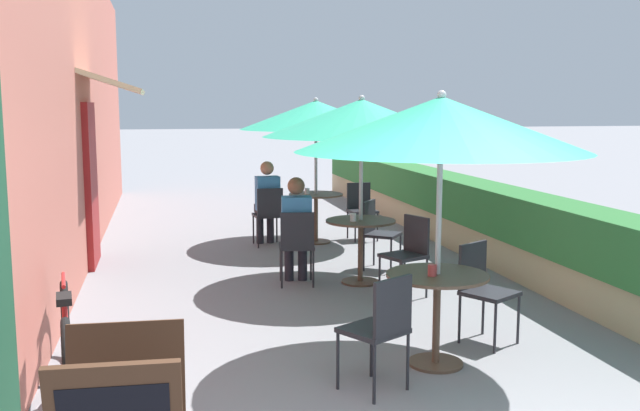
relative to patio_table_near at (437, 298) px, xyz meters
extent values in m
cube|color=#C66B5B|center=(-3.16, 5.12, 1.55)|extent=(0.24, 14.09, 4.20)
cube|color=maroon|center=(-3.00, 4.41, 0.50)|extent=(0.08, 0.96, 2.10)
cube|color=beige|center=(-2.69, 4.41, 1.80)|extent=(0.78, 1.80, 0.30)
cube|color=tan|center=(2.14, 5.02, -0.33)|extent=(0.44, 13.09, 0.45)
cube|color=#2D6B33|center=(2.14, 5.02, 0.18)|extent=(0.60, 12.44, 0.56)
cylinder|color=brown|center=(0.00, 0.00, -0.54)|extent=(0.44, 0.44, 0.02)
cylinder|color=brown|center=(0.00, 0.00, -0.18)|extent=(0.06, 0.06, 0.73)
cylinder|color=brown|center=(0.00, 0.00, 0.18)|extent=(0.81, 0.81, 0.02)
cylinder|color=#B7B7BC|center=(0.00, 0.00, 0.49)|extent=(0.04, 0.04, 2.08)
cone|color=#2DAD84|center=(0.00, 0.00, 1.37)|extent=(2.27, 2.27, 0.43)
sphere|color=#B7B7BC|center=(0.00, 0.00, 1.59)|extent=(0.07, 0.07, 0.07)
cube|color=#232328|center=(0.64, 0.38, -0.10)|extent=(0.55, 0.55, 0.04)
cube|color=#232328|center=(0.55, 0.54, 0.11)|extent=(0.34, 0.22, 0.42)
cylinder|color=#232328|center=(0.58, 0.13, -0.33)|extent=(0.02, 0.02, 0.45)
cylinder|color=#232328|center=(0.89, 0.32, -0.33)|extent=(0.02, 0.02, 0.45)
cylinder|color=#232328|center=(0.39, 0.44, -0.33)|extent=(0.02, 0.02, 0.45)
cylinder|color=#232328|center=(0.70, 0.63, -0.33)|extent=(0.02, 0.02, 0.45)
cube|color=#232328|center=(-0.64, -0.38, -0.10)|extent=(0.55, 0.55, 0.04)
cube|color=#232328|center=(-0.55, -0.54, 0.11)|extent=(0.34, 0.22, 0.42)
cylinder|color=#232328|center=(-0.58, -0.13, -0.33)|extent=(0.02, 0.02, 0.45)
cylinder|color=#232328|center=(-0.89, -0.32, -0.33)|extent=(0.02, 0.02, 0.45)
cylinder|color=#232328|center=(-0.39, -0.44, -0.33)|extent=(0.02, 0.02, 0.45)
cylinder|color=#232328|center=(-0.70, -0.63, -0.33)|extent=(0.02, 0.02, 0.45)
cylinder|color=#B73D3D|center=(-0.07, -0.05, 0.24)|extent=(0.07, 0.07, 0.09)
cylinder|color=brown|center=(0.13, 2.69, -0.54)|extent=(0.44, 0.44, 0.02)
cylinder|color=brown|center=(0.13, 2.69, -0.18)|extent=(0.06, 0.06, 0.73)
cylinder|color=brown|center=(0.13, 2.69, 0.18)|extent=(0.81, 0.81, 0.02)
cylinder|color=#B7B7BC|center=(0.13, 2.69, 0.49)|extent=(0.04, 0.04, 2.08)
cone|color=#2DAD84|center=(0.13, 2.69, 1.37)|extent=(2.27, 2.27, 0.43)
sphere|color=#B7B7BC|center=(0.13, 2.69, 1.59)|extent=(0.07, 0.07, 0.07)
cube|color=#232328|center=(-0.61, 2.79, -0.10)|extent=(0.45, 0.45, 0.04)
cube|color=#232328|center=(-0.63, 2.61, 0.11)|extent=(0.38, 0.08, 0.42)
cylinder|color=#232328|center=(-0.41, 2.95, -0.33)|extent=(0.02, 0.02, 0.45)
cylinder|color=#232328|center=(-0.76, 2.99, -0.33)|extent=(0.02, 0.02, 0.45)
cylinder|color=#232328|center=(-0.45, 2.59, -0.33)|extent=(0.02, 0.02, 0.45)
cylinder|color=#232328|center=(-0.81, 2.64, -0.33)|extent=(0.02, 0.02, 0.45)
cylinder|color=#23232D|center=(-0.51, 2.96, -0.32)|extent=(0.11, 0.11, 0.47)
cylinder|color=#23232D|center=(-0.66, 2.98, -0.32)|extent=(0.11, 0.11, 0.47)
cube|color=#23232D|center=(-0.60, 2.88, -0.02)|extent=(0.34, 0.40, 0.12)
cube|color=teal|center=(-0.61, 2.77, 0.23)|extent=(0.37, 0.26, 0.50)
sphere|color=brown|center=(-0.61, 2.79, 0.60)|extent=(0.20, 0.20, 0.20)
cube|color=#232328|center=(0.42, 2.00, -0.10)|extent=(0.52, 0.52, 0.04)
cube|color=#232328|center=(0.59, 2.08, 0.11)|extent=(0.17, 0.36, 0.42)
cylinder|color=#232328|center=(0.18, 2.10, -0.33)|extent=(0.02, 0.02, 0.45)
cylinder|color=#232328|center=(0.32, 1.77, -0.33)|extent=(0.02, 0.02, 0.45)
cylinder|color=#232328|center=(0.51, 2.24, -0.33)|extent=(0.02, 0.02, 0.45)
cylinder|color=#232328|center=(0.65, 1.91, -0.33)|extent=(0.02, 0.02, 0.45)
cube|color=#232328|center=(0.59, 3.29, -0.10)|extent=(0.56, 0.56, 0.04)
cube|color=#232328|center=(0.44, 3.40, 0.11)|extent=(0.26, 0.32, 0.42)
cylinder|color=#232328|center=(0.62, 3.03, -0.33)|extent=(0.02, 0.02, 0.45)
cylinder|color=#232328|center=(0.84, 3.32, -0.33)|extent=(0.02, 0.02, 0.45)
cylinder|color=#232328|center=(0.33, 3.25, -0.33)|extent=(0.02, 0.02, 0.45)
cylinder|color=#232328|center=(0.55, 3.54, -0.33)|extent=(0.02, 0.02, 0.45)
cylinder|color=white|center=(0.02, 2.62, 0.24)|extent=(0.07, 0.07, 0.09)
cylinder|color=brown|center=(0.15, 5.22, -0.54)|extent=(0.44, 0.44, 0.02)
cylinder|color=brown|center=(0.15, 5.22, -0.18)|extent=(0.06, 0.06, 0.73)
cylinder|color=brown|center=(0.15, 5.22, 0.18)|extent=(0.81, 0.81, 0.02)
cylinder|color=#B7B7BC|center=(0.15, 5.22, 0.49)|extent=(0.04, 0.04, 2.08)
cone|color=#2DAD84|center=(0.15, 5.22, 1.37)|extent=(2.27, 2.27, 0.43)
sphere|color=#B7B7BC|center=(0.15, 5.22, 1.59)|extent=(0.07, 0.07, 0.07)
cube|color=#232328|center=(0.89, 5.27, -0.10)|extent=(0.43, 0.43, 0.04)
cube|color=#232328|center=(0.88, 5.46, 0.11)|extent=(0.38, 0.06, 0.42)
cylinder|color=#232328|center=(0.72, 5.08, -0.33)|extent=(0.02, 0.02, 0.45)
cylinder|color=#232328|center=(1.08, 5.10, -0.33)|extent=(0.02, 0.02, 0.45)
cylinder|color=#232328|center=(0.70, 5.44, -0.33)|extent=(0.02, 0.02, 0.45)
cylinder|color=#232328|center=(1.06, 5.46, -0.33)|extent=(0.02, 0.02, 0.45)
cube|color=#232328|center=(-0.60, 5.17, -0.10)|extent=(0.43, 0.43, 0.04)
cube|color=#232328|center=(-0.59, 4.98, 0.11)|extent=(0.38, 0.06, 0.42)
cylinder|color=#232328|center=(-0.43, 5.36, -0.33)|extent=(0.02, 0.02, 0.45)
cylinder|color=#232328|center=(-0.79, 5.34, -0.33)|extent=(0.02, 0.02, 0.45)
cylinder|color=#232328|center=(-0.41, 5.00, -0.33)|extent=(0.02, 0.02, 0.45)
cylinder|color=#232328|center=(-0.77, 4.98, -0.33)|extent=(0.02, 0.02, 0.45)
cylinder|color=#23232D|center=(-0.53, 5.35, -0.32)|extent=(0.11, 0.11, 0.47)
cylinder|color=#23232D|center=(-0.69, 5.34, -0.32)|extent=(0.11, 0.11, 0.47)
cube|color=#23232D|center=(-0.60, 5.26, -0.02)|extent=(0.32, 0.38, 0.12)
cube|color=teal|center=(-0.60, 5.15, 0.23)|extent=(0.35, 0.24, 0.50)
sphere|color=#A87556|center=(-0.60, 5.17, 0.60)|extent=(0.20, 0.20, 0.20)
cylinder|color=white|center=(0.00, 5.19, 0.24)|extent=(0.07, 0.07, 0.09)
torus|color=black|center=(-2.88, 0.59, -0.20)|extent=(0.15, 0.70, 0.70)
torus|color=black|center=(-2.74, -0.46, -0.20)|extent=(0.15, 0.70, 0.70)
cylinder|color=#B21E1E|center=(-2.81, 0.07, -0.01)|extent=(0.15, 0.82, 0.04)
cylinder|color=#B21E1E|center=(-2.79, -0.12, -0.19)|extent=(0.12, 0.60, 0.40)
cylinder|color=#B21E1E|center=(-2.77, -0.22, 0.09)|extent=(0.04, 0.04, 0.24)
cube|color=black|center=(-2.77, -0.22, 0.22)|extent=(0.13, 0.23, 0.05)
cylinder|color=#B21E1E|center=(-2.87, 0.55, 0.16)|extent=(0.09, 0.46, 0.03)
camera|label=1|loc=(-2.10, -5.15, 1.51)|focal=40.00mm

